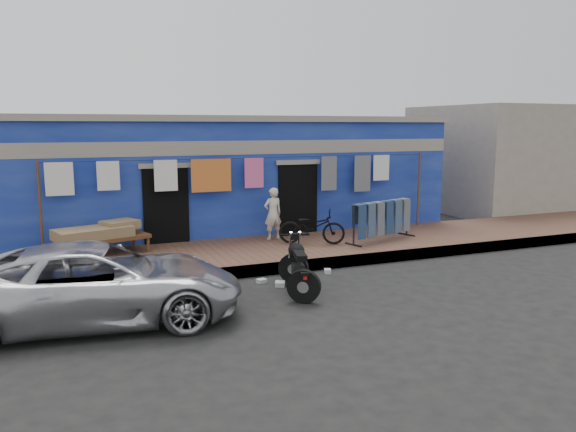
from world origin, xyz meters
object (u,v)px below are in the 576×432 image
object	(u,v)px
seated_person	(273,214)
jeans_rack	(382,220)
car	(97,282)
motorcycle	(298,266)
bicycle	(312,223)
charpoy	(103,239)

from	to	relation	value
seated_person	jeans_rack	distance (m)	2.74
car	jeans_rack	xyz separation A→B (m)	(6.98, 2.85, 0.10)
motorcycle	jeans_rack	world-z (taller)	jeans_rack
seated_person	bicycle	bearing A→B (deg)	121.97
motorcycle	charpoy	distance (m)	4.80
bicycle	jeans_rack	distance (m)	1.82
motorcycle	charpoy	bearing A→B (deg)	146.64
seated_person	car	bearing A→B (deg)	36.03
car	jeans_rack	world-z (taller)	car
car	charpoy	world-z (taller)	car
seated_person	charpoy	world-z (taller)	seated_person
seated_person	bicycle	size ratio (longest dim) A/B	0.83
seated_person	bicycle	xyz separation A→B (m)	(0.68, -0.88, -0.14)
car	charpoy	size ratio (longest dim) A/B	2.08
seated_person	charpoy	distance (m)	4.13
seated_person	jeans_rack	world-z (taller)	seated_person
car	seated_person	world-z (taller)	seated_person
car	motorcycle	size ratio (longest dim) A/B	2.74
seated_person	charpoy	size ratio (longest dim) A/B	0.59
car	seated_person	xyz separation A→B (m)	(4.50, 4.00, 0.25)
bicycle	charpoy	distance (m)	4.85
car	bicycle	xyz separation A→B (m)	(5.18, 3.12, 0.11)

